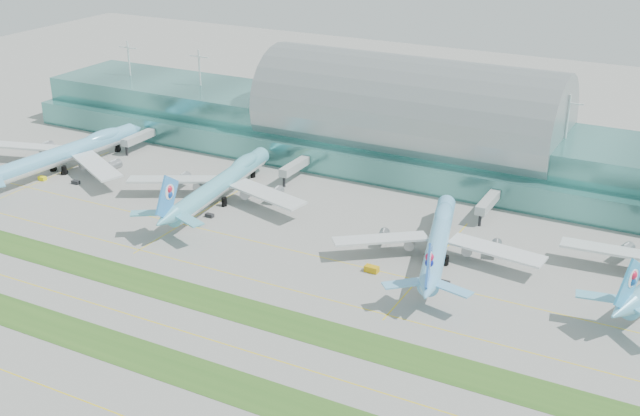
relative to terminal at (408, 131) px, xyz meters
The scene contains 17 objects.
ground 129.58m from the terminal, 90.00° to the right, with size 700.00×700.00×0.00m, color gray.
terminal is the anchor object (origin of this frame).
grass_strip_near 157.43m from the terminal, 90.00° to the right, with size 420.00×12.00×0.08m, color #2D591E.
grass_strip_far 127.58m from the terminal, 90.00° to the right, with size 420.00×12.00×0.08m, color #2D591E.
taxiline_a 177.36m from the terminal, 90.00° to the right, with size 420.00×0.35×0.01m, color yellow.
taxiline_b 143.50m from the terminal, 90.00° to the right, with size 420.00×0.35×0.01m, color yellow.
taxiline_c 111.70m from the terminal, 90.01° to the right, with size 420.00×0.35×0.01m, color yellow.
taxiline_d 89.92m from the terminal, 90.01° to the right, with size 420.00×0.35×0.01m, color yellow.
airliner_a 133.81m from the terminal, 149.85° to the right, with size 73.20×83.56×22.99m.
airliner_b 78.86m from the terminal, 124.17° to the right, with size 69.79×79.64×21.91m.
airliner_c 82.98m from the terminal, 61.20° to the right, with size 62.17×71.85×20.09m.
gse_a 141.87m from the terminal, 145.09° to the right, with size 2.98×1.83×1.45m, color yellow.
gse_b 128.84m from the terminal, 142.61° to the right, with size 2.97×1.76×1.34m, color black.
gse_c 96.49m from the terminal, 114.38° to the right, with size 3.48×1.70×1.27m, color black.
gse_d 89.98m from the terminal, 116.31° to the right, with size 2.96×1.57×1.23m, color black.
gse_e 94.88m from the terminal, 73.97° to the right, with size 4.11×2.24×1.85m, color #C4930B.
gse_f 100.87m from the terminal, 61.59° to the right, with size 3.13×1.51×1.31m, color black.
Camera 1 is at (110.53, -153.58, 110.06)m, focal length 45.00 mm.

